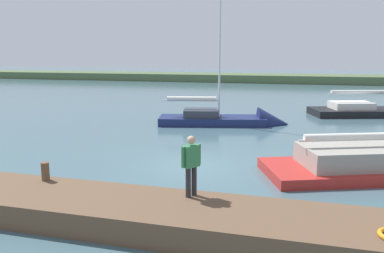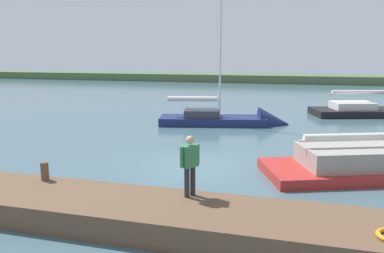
# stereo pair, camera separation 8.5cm
# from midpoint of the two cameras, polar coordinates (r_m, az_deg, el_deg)

# --- Properties ---
(ground_plane) EXTENTS (200.00, 200.00, 0.00)m
(ground_plane) POSITION_cam_midpoint_polar(r_m,az_deg,el_deg) (14.99, 0.28, -5.96)
(ground_plane) COLOR #42606B
(far_shoreline) EXTENTS (180.00, 8.00, 2.40)m
(far_shoreline) POSITION_cam_midpoint_polar(r_m,az_deg,el_deg) (61.94, 11.83, 6.66)
(far_shoreline) COLOR #4C603D
(far_shoreline) RESTS_ON ground_plane
(dock_pier) EXTENTS (22.01, 2.29, 0.66)m
(dock_pier) POSITION_cam_midpoint_polar(r_m,az_deg,el_deg) (9.99, -8.08, -12.93)
(dock_pier) COLOR brown
(dock_pier) RESTS_ON ground_plane
(mooring_post_near) EXTENTS (0.23, 0.23, 0.55)m
(mooring_post_near) POSITION_cam_midpoint_polar(r_m,az_deg,el_deg) (12.03, -21.32, -6.35)
(mooring_post_near) COLOR brown
(mooring_post_near) RESTS_ON dock_pier
(sailboat_inner_slip) EXTENTS (8.36, 3.81, 9.57)m
(sailboat_inner_slip) POSITION_cam_midpoint_polar(r_m,az_deg,el_deg) (23.71, 6.57, 0.63)
(sailboat_inner_slip) COLOR navy
(sailboat_inner_slip) RESTS_ON ground_plane
(person_on_dock) EXTENTS (0.44, 0.52, 1.63)m
(person_on_dock) POSITION_cam_midpoint_polar(r_m,az_deg,el_deg) (9.78, -0.08, -5.44)
(person_on_dock) COLOR #28282D
(person_on_dock) RESTS_ON dock_pier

